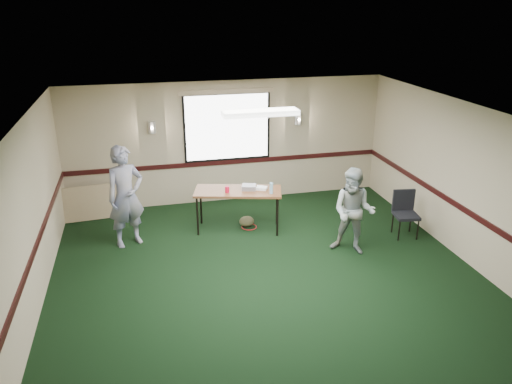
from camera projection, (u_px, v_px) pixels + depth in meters
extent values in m
plane|color=black|center=(275.00, 292.00, 7.82)|extent=(8.00, 8.00, 0.00)
plane|color=tan|center=(227.00, 142.00, 10.95)|extent=(7.00, 0.00, 7.00)
plane|color=tan|center=(21.00, 239.00, 6.57)|extent=(0.00, 8.00, 8.00)
plane|color=tan|center=(484.00, 193.00, 8.09)|extent=(0.00, 8.00, 8.00)
plane|color=silver|center=(278.00, 124.00, 6.84)|extent=(8.00, 8.00, 0.00)
cube|color=black|center=(228.00, 162.00, 11.10)|extent=(7.00, 0.03, 0.10)
cube|color=black|center=(28.00, 268.00, 6.73)|extent=(0.03, 8.00, 0.10)
cube|color=black|center=(479.00, 219.00, 8.25)|extent=(0.03, 8.00, 0.10)
cube|color=black|center=(227.00, 127.00, 10.80)|extent=(1.90, 0.01, 1.50)
cube|color=white|center=(227.00, 127.00, 10.80)|extent=(1.80, 0.02, 1.40)
cube|color=tan|center=(226.00, 91.00, 10.52)|extent=(2.05, 0.08, 0.10)
cylinder|color=silver|center=(152.00, 127.00, 10.39)|extent=(0.16, 0.16, 0.25)
cylinder|color=silver|center=(298.00, 119.00, 11.09)|extent=(0.16, 0.16, 0.25)
cube|color=white|center=(260.00, 113.00, 7.77)|extent=(1.20, 0.32, 0.08)
cube|color=#542D18|center=(238.00, 191.00, 9.66)|extent=(1.79, 1.07, 0.04)
cylinder|color=black|center=(197.00, 216.00, 9.58)|extent=(0.04, 0.04, 0.79)
cylinder|color=black|center=(277.00, 217.00, 9.55)|extent=(0.04, 0.04, 0.79)
cylinder|color=black|center=(201.00, 206.00, 10.08)|extent=(0.04, 0.04, 0.79)
cylinder|color=black|center=(277.00, 206.00, 10.05)|extent=(0.04, 0.04, 0.79)
cube|color=gray|center=(249.00, 187.00, 9.68)|extent=(0.32, 0.29, 0.09)
cube|color=white|center=(262.00, 188.00, 9.69)|extent=(0.25, 0.24, 0.05)
cylinder|color=red|center=(227.00, 189.00, 9.52)|extent=(0.08, 0.08, 0.12)
cylinder|color=#83B8D7|center=(271.00, 188.00, 9.45)|extent=(0.07, 0.07, 0.22)
ellipsoid|color=#453F27|center=(247.00, 221.00, 10.05)|extent=(0.35, 0.29, 0.22)
torus|color=red|center=(249.00, 227.00, 10.04)|extent=(0.39, 0.39, 0.02)
cube|color=tan|center=(89.00, 203.00, 10.30)|extent=(1.41, 0.32, 0.72)
cube|color=black|center=(406.00, 216.00, 9.53)|extent=(0.49, 0.49, 0.06)
cube|color=black|center=(404.00, 200.00, 9.63)|extent=(0.43, 0.11, 0.43)
cylinder|color=black|center=(399.00, 231.00, 9.43)|extent=(0.03, 0.03, 0.40)
cylinder|color=black|center=(418.00, 230.00, 9.46)|extent=(0.03, 0.03, 0.40)
cylinder|color=black|center=(392.00, 223.00, 9.76)|extent=(0.03, 0.03, 0.40)
cylinder|color=black|center=(410.00, 222.00, 9.79)|extent=(0.03, 0.03, 0.40)
imported|color=#3E4D89|center=(126.00, 196.00, 9.04)|extent=(0.82, 0.69, 1.90)
imported|color=#799ABC|center=(354.00, 212.00, 8.80)|extent=(0.97, 0.93, 1.58)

